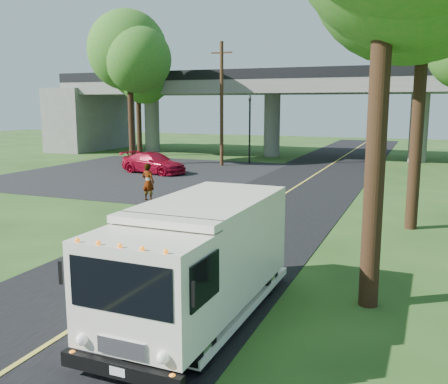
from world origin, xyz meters
The scene contains 12 objects.
ground centered at (0.00, 0.00, 0.00)m, with size 120.00×120.00×0.00m, color #244318.
road centered at (0.00, 10.00, 0.01)m, with size 7.00×90.00×0.02m, color black.
parking_lot centered at (-11.00, 18.00, 0.01)m, with size 16.00×18.00×0.01m, color black.
lane_line centered at (0.00, 10.00, 0.03)m, with size 0.12×90.00×0.01m, color gold.
overpass centered at (0.00, 32.00, 4.56)m, with size 54.00×10.00×7.30m.
traffic_signal centered at (-6.00, 26.00, 3.20)m, with size 0.18×0.22×5.20m.
utility_pole centered at (-7.50, 24.00, 4.59)m, with size 1.60×0.26×9.00m.
tree_left_lot centered at (-13.79, 21.84, 7.90)m, with size 5.60×5.50×10.50m.
tree_left_far centered at (-16.79, 27.84, 7.45)m, with size 5.26×5.16×9.89m.
step_van centered at (2.20, -1.15, 1.38)m, with size 2.32×6.09×2.54m.
red_sedan centered at (-10.16, 18.52, 0.69)m, with size 1.93×4.76×1.38m, color maroon.
pedestrian centered at (-5.62, 10.06, 0.90)m, with size 0.65×0.43×1.79m, color gray.
Camera 1 is at (6.47, -10.35, 4.58)m, focal length 40.00 mm.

